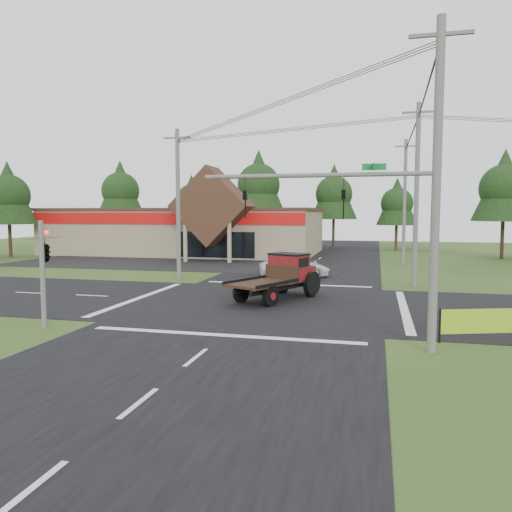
% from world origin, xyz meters
% --- Properties ---
extents(ground, '(120.00, 120.00, 0.00)m').
position_xyz_m(ground, '(0.00, 0.00, 0.00)').
color(ground, '#294318').
rests_on(ground, ground).
extents(road_ns, '(12.00, 120.00, 0.02)m').
position_xyz_m(road_ns, '(0.00, 0.00, 0.01)').
color(road_ns, black).
rests_on(road_ns, ground).
extents(road_ew, '(120.00, 12.00, 0.02)m').
position_xyz_m(road_ew, '(0.00, 0.00, 0.01)').
color(road_ew, black).
rests_on(road_ew, ground).
extents(parking_apron, '(28.00, 14.00, 0.02)m').
position_xyz_m(parking_apron, '(-14.00, 19.00, 0.01)').
color(parking_apron, black).
rests_on(parking_apron, ground).
extents(cvs_building, '(30.40, 18.20, 9.19)m').
position_xyz_m(cvs_building, '(-15.70, 29.57, 2.78)').
color(cvs_building, gray).
rests_on(cvs_building, ground).
extents(traffic_signal_mast, '(8.12, 0.24, 7.00)m').
position_xyz_m(traffic_signal_mast, '(5.82, -7.50, 4.43)').
color(traffic_signal_mast, '#595651').
rests_on(traffic_signal_mast, ground).
extents(traffic_signal_corner, '(0.53, 2.48, 4.40)m').
position_xyz_m(traffic_signal_corner, '(-7.50, -7.32, 3.52)').
color(traffic_signal_corner, '#595651').
rests_on(traffic_signal_corner, ground).
extents(utility_pole_nr, '(2.00, 0.30, 11.00)m').
position_xyz_m(utility_pole_nr, '(7.50, -7.50, 5.64)').
color(utility_pole_nr, '#595651').
rests_on(utility_pole_nr, ground).
extents(utility_pole_nw, '(2.00, 0.30, 10.50)m').
position_xyz_m(utility_pole_nw, '(-8.00, 8.00, 5.39)').
color(utility_pole_nw, '#595651').
rests_on(utility_pole_nw, ground).
extents(utility_pole_ne, '(2.00, 0.30, 11.50)m').
position_xyz_m(utility_pole_ne, '(8.00, 8.00, 5.89)').
color(utility_pole_ne, '#595651').
rests_on(utility_pole_ne, ground).
extents(utility_pole_n, '(2.00, 0.30, 11.20)m').
position_xyz_m(utility_pole_n, '(8.00, 22.00, 5.74)').
color(utility_pole_n, '#595651').
rests_on(utility_pole_n, ground).
extents(tree_row_a, '(6.72, 6.72, 12.12)m').
position_xyz_m(tree_row_a, '(-30.00, 40.00, 8.05)').
color(tree_row_a, '#332316').
rests_on(tree_row_a, ground).
extents(tree_row_b, '(5.60, 5.60, 10.10)m').
position_xyz_m(tree_row_b, '(-20.00, 42.00, 6.70)').
color(tree_row_b, '#332316').
rests_on(tree_row_b, ground).
extents(tree_row_c, '(7.28, 7.28, 13.13)m').
position_xyz_m(tree_row_c, '(-10.00, 41.00, 8.72)').
color(tree_row_c, '#332316').
rests_on(tree_row_c, ground).
extents(tree_row_d, '(6.16, 6.16, 11.11)m').
position_xyz_m(tree_row_d, '(0.00, 42.00, 7.38)').
color(tree_row_d, '#332316').
rests_on(tree_row_d, ground).
extents(tree_row_e, '(5.04, 5.04, 9.09)m').
position_xyz_m(tree_row_e, '(8.00, 40.00, 6.03)').
color(tree_row_e, '#332316').
rests_on(tree_row_e, ground).
extents(tree_side_w, '(5.60, 5.60, 10.10)m').
position_xyz_m(tree_side_w, '(-32.00, 20.00, 6.70)').
color(tree_side_w, '#332316').
rests_on(tree_side_w, ground).
extents(tree_side_ne, '(6.16, 6.16, 11.11)m').
position_xyz_m(tree_side_ne, '(18.00, 30.00, 7.38)').
color(tree_side_ne, '#332316').
rests_on(tree_side_ne, ground).
extents(antique_flatbed_truck, '(4.63, 6.38, 2.50)m').
position_xyz_m(antique_flatbed_truck, '(0.40, 1.21, 1.25)').
color(antique_flatbed_truck, '#570C13').
rests_on(antique_flatbed_truck, ground).
extents(roadside_banner, '(3.54, 1.29, 1.26)m').
position_xyz_m(roadside_banner, '(9.63, -5.53, 0.63)').
color(roadside_banner, '#83B918').
rests_on(roadside_banner, ground).
extents(white_pickup, '(5.57, 3.57, 1.43)m').
position_xyz_m(white_pickup, '(-0.20, 11.04, 0.71)').
color(white_pickup, white).
rests_on(white_pickup, ground).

